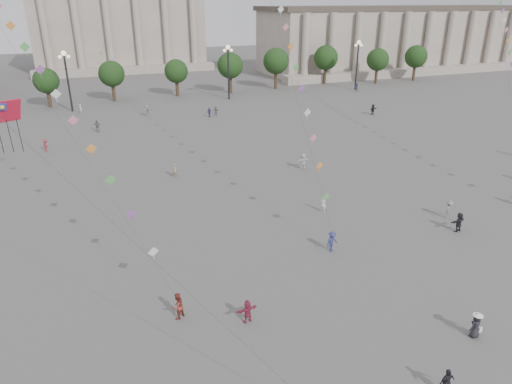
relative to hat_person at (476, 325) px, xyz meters
name	(u,v)px	position (x,y,z in m)	size (l,w,h in m)	color
ground	(353,331)	(-6.50, 3.11, -0.87)	(360.00, 360.00, 0.00)	#565451
hall_east	(401,39)	(68.50, 97.01, 7.56)	(84.00, 26.22, 17.20)	gray
hall_central	(116,16)	(-6.50, 132.33, 13.36)	(48.30, 34.30, 35.50)	gray
tree_row	(146,71)	(-6.50, 81.11, 4.52)	(137.12, 5.12, 8.00)	#35291A
lamp_post_mid_west	(66,70)	(-21.50, 73.11, 6.48)	(2.00, 0.90, 10.65)	#262628
lamp_post_mid_east	(228,62)	(8.50, 73.11, 6.48)	(2.00, 0.90, 10.65)	#262628
lamp_post_far_east	(358,56)	(38.50, 73.11, 6.48)	(2.00, 0.90, 10.65)	#262628
person_crowd_0	(209,112)	(0.54, 59.79, -0.02)	(1.00, 0.42, 1.71)	navy
person_crowd_3	(459,222)	(9.20, 11.03, 0.01)	(1.64, 0.52, 1.77)	black
person_crowd_4	(147,111)	(-9.32, 64.56, 0.08)	(1.76, 0.56, 1.90)	beige
person_crowd_6	(449,210)	(10.28, 13.40, 0.01)	(1.13, 0.65, 1.76)	slate
person_crowd_7	(303,161)	(3.75, 30.29, 0.10)	(1.80, 0.57, 1.94)	silver
person_crowd_9	(373,109)	(27.99, 51.06, 0.05)	(1.71, 0.55, 1.85)	black
person_crowd_10	(81,109)	(-20.08, 70.74, -0.02)	(0.62, 0.41, 1.70)	silver
person_crowd_12	(216,111)	(1.97, 60.60, -0.08)	(1.46, 0.47, 1.58)	slate
person_crowd_13	(323,204)	(0.12, 18.85, -0.08)	(0.57, 0.38, 1.57)	silver
person_crowd_16	(97,126)	(-18.15, 56.85, 0.05)	(1.07, 0.45, 1.83)	#5D5D62
person_crowd_17	(46,145)	(-25.16, 49.04, -0.05)	(1.06, 0.61, 1.65)	maroon
person_crowd_18	(356,87)	(37.54, 71.11, 0.01)	(0.85, 0.66, 1.76)	navy
person_crowd_21	(175,170)	(-11.15, 33.23, -0.06)	(0.59, 0.39, 1.62)	gray
tourist_1	(447,381)	(-4.72, -2.76, -0.09)	(0.91, 0.38, 1.55)	black
tourist_2	(247,311)	(-12.26, 6.30, -0.09)	(1.45, 0.46, 1.57)	#9B2A45
kite_flyer_0	(178,306)	(-16.25, 8.26, 0.04)	(0.88, 0.69, 1.81)	maroon
kite_flyer_1	(332,242)	(-2.88, 12.03, 0.01)	(1.14, 0.65, 1.76)	navy
hat_person	(476,325)	(0.00, 0.00, 0.00)	(0.88, 0.64, 1.69)	black
dragon_kite	(2,131)	(-23.61, 6.61, 12.57)	(6.76, 4.96, 18.94)	red
kite_train_east	(500,6)	(32.32, 32.04, 17.16)	(25.30, 36.20, 54.12)	#3F3F3F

